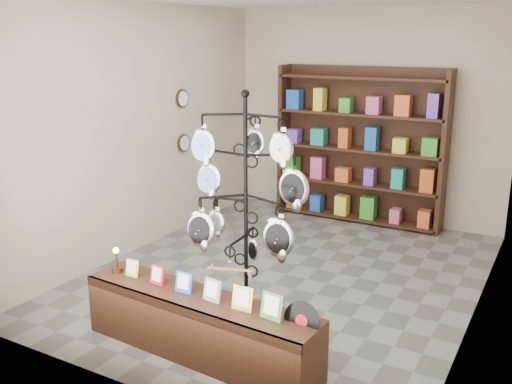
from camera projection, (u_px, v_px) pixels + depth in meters
ground at (286, 274)px, 6.44m from camera, size 5.00×5.00×0.00m
room_envelope at (289, 110)px, 5.95m from camera, size 5.00×5.00×5.00m
display_tree at (246, 195)px, 4.98m from camera, size 1.12×1.10×2.17m
front_shelf at (199, 325)px, 4.75m from camera, size 2.19×0.58×0.77m
back_shelving at (359, 151)px, 8.10m from camera, size 2.42×0.36×2.20m
wall_clocks at (183, 121)px, 7.65m from camera, size 0.03×0.24×0.84m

